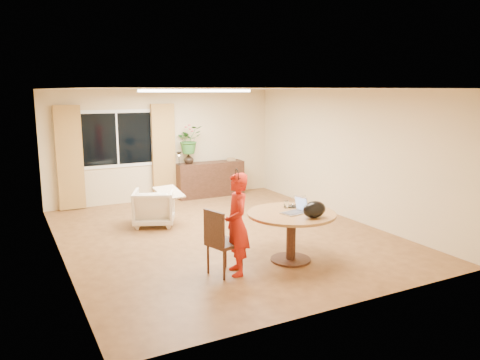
# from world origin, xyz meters

# --- Properties ---
(floor) EXTENTS (6.50, 6.50, 0.00)m
(floor) POSITION_xyz_m (0.00, 0.00, 0.00)
(floor) COLOR brown
(floor) RESTS_ON ground
(ceiling) EXTENTS (6.50, 6.50, 0.00)m
(ceiling) POSITION_xyz_m (0.00, 0.00, 2.60)
(ceiling) COLOR white
(ceiling) RESTS_ON wall_back
(wall_back) EXTENTS (5.50, 0.00, 5.50)m
(wall_back) POSITION_xyz_m (0.00, 3.25, 1.30)
(wall_back) COLOR #D8BC8C
(wall_back) RESTS_ON floor
(wall_left) EXTENTS (0.00, 6.50, 6.50)m
(wall_left) POSITION_xyz_m (-2.75, 0.00, 1.30)
(wall_left) COLOR #D8BC8C
(wall_left) RESTS_ON floor
(wall_right) EXTENTS (0.00, 6.50, 6.50)m
(wall_right) POSITION_xyz_m (2.75, 0.00, 1.30)
(wall_right) COLOR #D8BC8C
(wall_right) RESTS_ON floor
(window) EXTENTS (1.70, 0.03, 1.30)m
(window) POSITION_xyz_m (-1.10, 3.23, 1.50)
(window) COLOR white
(window) RESTS_ON wall_back
(curtain_left) EXTENTS (0.55, 0.08, 2.25)m
(curtain_left) POSITION_xyz_m (-2.15, 3.15, 1.15)
(curtain_left) COLOR #976331
(curtain_left) RESTS_ON wall_back
(curtain_right) EXTENTS (0.55, 0.08, 2.25)m
(curtain_right) POSITION_xyz_m (-0.05, 3.15, 1.15)
(curtain_right) COLOR #976331
(curtain_right) RESTS_ON wall_back
(ceiling_panel) EXTENTS (2.20, 0.35, 0.05)m
(ceiling_panel) POSITION_xyz_m (0.00, 1.20, 2.57)
(ceiling_panel) COLOR white
(ceiling_panel) RESTS_ON ceiling
(dining_table) EXTENTS (1.34, 1.34, 0.76)m
(dining_table) POSITION_xyz_m (0.36, -1.65, 0.60)
(dining_table) COLOR brown
(dining_table) RESTS_ON floor
(dining_chair) EXTENTS (0.56, 0.53, 0.95)m
(dining_chair) POSITION_xyz_m (-0.76, -1.64, 0.48)
(dining_chair) COLOR black
(dining_chair) RESTS_ON floor
(child) EXTENTS (0.59, 0.46, 1.46)m
(child) POSITION_xyz_m (-0.61, -1.72, 0.73)
(child) COLOR #B3260D
(child) RESTS_ON floor
(laptop) EXTENTS (0.42, 0.33, 0.25)m
(laptop) POSITION_xyz_m (0.36, -1.70, 0.89)
(laptop) COLOR #B7B7BC
(laptop) RESTS_ON dining_table
(tumbler) EXTENTS (0.10, 0.10, 0.11)m
(tumbler) POSITION_xyz_m (0.44, -1.37, 0.82)
(tumbler) COLOR white
(tumbler) RESTS_ON dining_table
(wine_glass) EXTENTS (0.07, 0.07, 0.19)m
(wine_glass) POSITION_xyz_m (0.73, -1.44, 0.86)
(wine_glass) COLOR white
(wine_glass) RESTS_ON dining_table
(pot_lid) EXTENTS (0.21, 0.21, 0.03)m
(pot_lid) POSITION_xyz_m (0.57, -1.36, 0.78)
(pot_lid) COLOR white
(pot_lid) RESTS_ON dining_table
(handbag) EXTENTS (0.38, 0.24, 0.25)m
(handbag) POSITION_xyz_m (0.48, -2.04, 0.89)
(handbag) COLOR black
(handbag) RESTS_ON dining_table
(armchair) EXTENTS (0.99, 1.00, 0.70)m
(armchair) POSITION_xyz_m (-0.92, 1.19, 0.35)
(armchair) COLOR beige
(armchair) RESTS_ON floor
(throw) EXTENTS (0.53, 0.61, 0.03)m
(throw) POSITION_xyz_m (-0.64, 1.10, 0.72)
(throw) COLOR beige
(throw) RESTS_ON armchair
(sideboard) EXTENTS (1.69, 0.41, 0.84)m
(sideboard) POSITION_xyz_m (1.07, 3.01, 0.42)
(sideboard) COLOR black
(sideboard) RESTS_ON floor
(vase) EXTENTS (0.29, 0.29, 0.25)m
(vase) POSITION_xyz_m (0.52, 3.01, 0.97)
(vase) COLOR black
(vase) RESTS_ON sideboard
(bouquet) EXTENTS (0.70, 0.65, 0.66)m
(bouquet) POSITION_xyz_m (0.53, 3.01, 1.42)
(bouquet) COLOR #2C6F29
(bouquet) RESTS_ON vase
(book_stack) EXTENTS (0.21, 0.18, 0.07)m
(book_stack) POSITION_xyz_m (1.65, 3.01, 0.88)
(book_stack) COLOR #8D6948
(book_stack) RESTS_ON sideboard
(desk_lamp) EXTENTS (0.14, 0.14, 0.32)m
(desk_lamp) POSITION_xyz_m (0.26, 2.96, 1.01)
(desk_lamp) COLOR black
(desk_lamp) RESTS_ON sideboard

